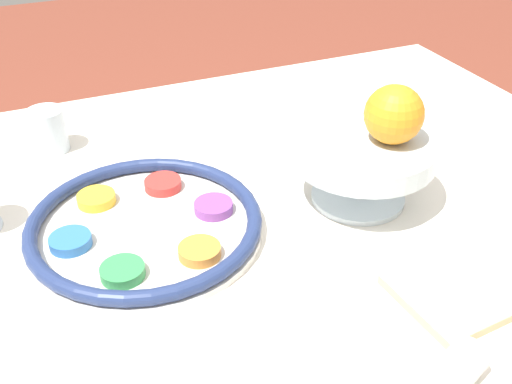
% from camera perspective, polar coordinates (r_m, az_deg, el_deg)
% --- Properties ---
extents(seder_plate, '(0.32, 0.32, 0.03)m').
position_cam_1_polar(seder_plate, '(0.82, -10.53, -3.06)').
color(seder_plate, silver).
rests_on(seder_plate, dining_table).
extents(fruit_stand, '(0.21, 0.21, 0.10)m').
position_cam_1_polar(fruit_stand, '(0.86, 10.08, 3.45)').
color(fruit_stand, silver).
rests_on(fruit_stand, dining_table).
extents(orange_fruit, '(0.08, 0.08, 0.08)m').
position_cam_1_polar(orange_fruit, '(0.83, 13.01, 7.21)').
color(orange_fruit, orange).
rests_on(orange_fruit, fruit_stand).
extents(bread_plate, '(0.17, 0.17, 0.02)m').
position_cam_1_polar(bread_plate, '(0.75, 18.12, -9.53)').
color(bread_plate, silver).
rests_on(bread_plate, dining_table).
extents(cup_near, '(0.06, 0.06, 0.07)m').
position_cam_1_polar(cup_near, '(1.05, -19.19, 5.57)').
color(cup_near, silver).
rests_on(cup_near, dining_table).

